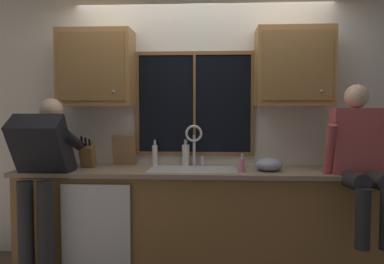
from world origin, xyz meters
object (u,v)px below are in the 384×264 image
(person_sitting_on_counter, at_px, (360,154))
(knife_block, at_px, (88,156))
(soap_dispenser, at_px, (242,165))
(bottle_green_glass, at_px, (186,154))
(person_standing, at_px, (42,168))
(mixing_bowl, at_px, (268,165))
(bottle_tall_clear, at_px, (155,155))
(cutting_board, at_px, (124,150))

(person_sitting_on_counter, height_order, knife_block, person_sitting_on_counter)
(person_sitting_on_counter, relative_size, knife_block, 3.92)
(person_sitting_on_counter, bearing_deg, soap_dispenser, 172.70)
(knife_block, xyz_separation_m, bottle_green_glass, (0.92, 0.17, 0.00))
(person_standing, relative_size, bottle_green_glass, 5.87)
(bottle_green_glass, bearing_deg, mixing_bowl, -19.43)
(person_standing, bearing_deg, person_sitting_on_counter, 1.06)
(person_standing, distance_m, soap_dispenser, 1.72)
(bottle_green_glass, relative_size, bottle_tall_clear, 1.02)
(person_sitting_on_counter, distance_m, bottle_green_glass, 1.56)
(person_sitting_on_counter, relative_size, soap_dispenser, 7.58)
(person_standing, xyz_separation_m, cutting_board, (0.59, 0.54, 0.10))
(bottle_green_glass, bearing_deg, cutting_board, -179.73)
(cutting_board, height_order, mixing_bowl, cutting_board)
(soap_dispenser, bearing_deg, cutting_board, 162.00)
(soap_dispenser, height_order, bottle_tall_clear, bottle_tall_clear)
(person_sitting_on_counter, height_order, bottle_green_glass, person_sitting_on_counter)
(person_sitting_on_counter, xyz_separation_m, bottle_tall_clear, (-1.78, 0.47, -0.08))
(cutting_board, bearing_deg, bottle_tall_clear, -4.29)
(person_standing, relative_size, soap_dispenser, 9.45)
(person_sitting_on_counter, bearing_deg, bottle_green_glass, 161.61)
(person_standing, bearing_deg, soap_dispenser, 5.74)
(person_sitting_on_counter, relative_size, cutting_board, 4.17)
(cutting_board, xyz_separation_m, mixing_bowl, (1.37, -0.27, -0.09))
(knife_block, distance_m, soap_dispenser, 1.45)
(mixing_bowl, distance_m, soap_dispenser, 0.26)
(mixing_bowl, bearing_deg, knife_block, 176.63)
(person_sitting_on_counter, relative_size, bottle_tall_clear, 4.80)
(mixing_bowl, bearing_deg, bottle_green_glass, 160.57)
(soap_dispenser, xyz_separation_m, bottle_tall_clear, (-0.82, 0.34, 0.04))
(cutting_board, distance_m, bottle_green_glass, 0.61)
(person_sitting_on_counter, relative_size, bottle_green_glass, 4.71)
(person_sitting_on_counter, distance_m, soap_dispenser, 0.98)
(bottle_tall_clear, bearing_deg, soap_dispenser, -22.73)
(person_sitting_on_counter, bearing_deg, mixing_bowl, 162.75)
(person_standing, distance_m, bottle_green_glass, 1.31)
(person_standing, height_order, mixing_bowl, person_standing)
(person_standing, distance_m, person_sitting_on_counter, 2.68)
(soap_dispenser, bearing_deg, bottle_green_glass, 144.65)
(person_sitting_on_counter, bearing_deg, cutting_board, 166.81)
(soap_dispenser, bearing_deg, mixing_bowl, 22.23)
(person_sitting_on_counter, height_order, bottle_tall_clear, person_sitting_on_counter)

